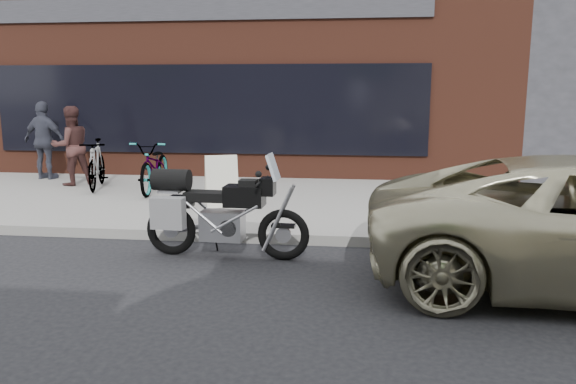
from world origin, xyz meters
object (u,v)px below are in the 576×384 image
cafe_patron_right (45,140)px  motorcycle (215,213)px  bicycle_rear (97,164)px  sandwich_sign (221,181)px  bicycle_front (155,166)px  cafe_patron_left (71,146)px

cafe_patron_right → motorcycle: bearing=145.5°
bicycle_rear → cafe_patron_right: (-1.71, 1.05, 0.37)m
motorcycle → sandwich_sign: motorcycle is taller
bicycle_front → motorcycle: bearing=-65.8°
sandwich_sign → bicycle_front: bearing=124.2°
sandwich_sign → motorcycle: bearing=-97.9°
cafe_patron_left → cafe_patron_right: 1.22m
bicycle_rear → motorcycle: bearing=-63.8°
motorcycle → cafe_patron_right: (-5.16, 4.90, 0.43)m
motorcycle → bicycle_rear: (-3.45, 3.85, 0.06)m
sandwich_sign → cafe_patron_left: cafe_patron_left is taller
bicycle_front → bicycle_rear: bicycle_front is taller
bicycle_front → bicycle_rear: 1.30m
motorcycle → sandwich_sign: size_ratio=2.46×
motorcycle → sandwich_sign: 2.57m
bicycle_front → cafe_patron_right: (-3.00, 1.20, 0.36)m
motorcycle → cafe_patron_right: bearing=138.9°
motorcycle → sandwich_sign: bearing=104.2°
bicycle_front → cafe_patron_right: bearing=152.2°
sandwich_sign → cafe_patron_right: cafe_patron_right is taller
bicycle_front → sandwich_sign: bicycle_front is taller
bicycle_front → bicycle_rear: size_ratio=1.16×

